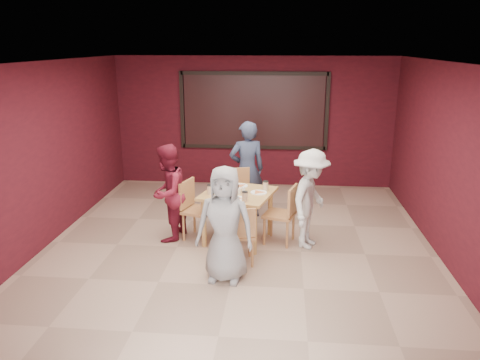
# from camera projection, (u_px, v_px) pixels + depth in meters

# --- Properties ---
(floor) EXTENTS (7.00, 7.00, 0.00)m
(floor) POSITION_uv_depth(u_px,v_px,m) (238.00, 249.00, 7.20)
(floor) COLOR tan
(floor) RESTS_ON ground
(window_blinds) EXTENTS (3.00, 0.02, 1.50)m
(window_blinds) POSITION_uv_depth(u_px,v_px,m) (254.00, 111.00, 10.03)
(window_blinds) COLOR black
(dining_table) EXTENTS (1.25, 1.25, 0.96)m
(dining_table) POSITION_uv_depth(u_px,v_px,m) (238.00, 198.00, 7.34)
(dining_table) COLOR tan
(dining_table) RESTS_ON floor
(chair_front) EXTENTS (0.50, 0.50, 0.89)m
(chair_front) POSITION_uv_depth(u_px,v_px,m) (240.00, 232.00, 6.57)
(chair_front) COLOR #AE7343
(chair_front) RESTS_ON floor
(chair_back) EXTENTS (0.58, 0.58, 0.97)m
(chair_back) POSITION_uv_depth(u_px,v_px,m) (238.00, 193.00, 8.09)
(chair_back) COLOR #AE7343
(chair_back) RESTS_ON floor
(chair_left) EXTENTS (0.58, 0.58, 0.95)m
(chair_left) POSITION_uv_depth(u_px,v_px,m) (194.00, 206.00, 7.50)
(chair_left) COLOR #AE7343
(chair_left) RESTS_ON floor
(chair_right) EXTENTS (0.56, 0.56, 0.94)m
(chair_right) POSITION_uv_depth(u_px,v_px,m) (284.00, 211.00, 7.29)
(chair_right) COLOR #AE7343
(chair_right) RESTS_ON floor
(diner_front) EXTENTS (0.82, 0.58, 1.57)m
(diner_front) POSITION_uv_depth(u_px,v_px,m) (225.00, 224.00, 6.09)
(diner_front) COLOR gray
(diner_front) RESTS_ON floor
(diner_back) EXTENTS (0.74, 0.59, 1.75)m
(diner_back) POSITION_uv_depth(u_px,v_px,m) (247.00, 170.00, 8.37)
(diner_back) COLOR #313C58
(diner_back) RESTS_ON floor
(diner_left) EXTENTS (0.73, 0.86, 1.55)m
(diner_left) POSITION_uv_depth(u_px,v_px,m) (167.00, 193.00, 7.39)
(diner_left) COLOR maroon
(diner_left) RESTS_ON floor
(diner_right) EXTENTS (0.90, 1.14, 1.54)m
(diner_right) POSITION_uv_depth(u_px,v_px,m) (310.00, 199.00, 7.11)
(diner_right) COLOR silver
(diner_right) RESTS_ON floor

